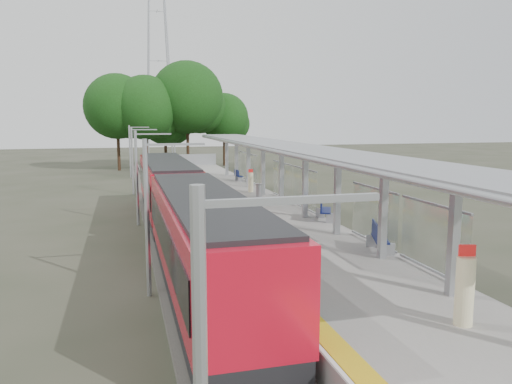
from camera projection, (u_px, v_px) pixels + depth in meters
ground at (429, 370)px, 12.13m from camera, size 200.00×200.00×0.00m
trackbed at (168, 218)px, 30.08m from camera, size 3.00×70.00×0.24m
platform at (241, 208)px, 31.18m from camera, size 6.00×50.00×1.00m
tactile_strip at (200, 202)px, 30.45m from camera, size 0.60×50.00×0.02m
end_fence at (189, 160)px, 54.87m from camera, size 6.00×0.10×1.20m
train at (181, 206)px, 23.16m from camera, size 2.74×27.60×3.62m
canopy at (285, 153)px, 27.40m from camera, size 3.27×38.00×3.66m
pylon at (158, 36)px, 78.89m from camera, size 8.00×4.00×38.00m
tree_cluster at (166, 107)px, 59.66m from camera, size 20.23×11.04×12.95m
catenary_masts at (138, 175)px, 28.29m from camera, size 2.08×48.16×5.40m
bench_near at (378, 236)px, 19.08m from camera, size 1.07×1.71×1.13m
bench_mid at (324, 208)px, 24.91m from camera, size 1.18×1.77×1.17m
bench_far at (238, 175)px, 40.94m from camera, size 0.48×1.35×0.91m
info_pillar_near at (465, 290)px, 12.22m from camera, size 0.46×0.46×2.04m
info_pillar_far at (251, 182)px, 34.67m from camera, size 0.36×0.36×1.60m
litter_bin at (259, 191)px, 32.23m from camera, size 0.56×0.56×0.91m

